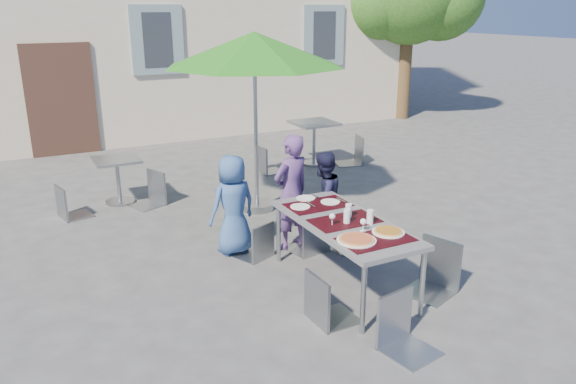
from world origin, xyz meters
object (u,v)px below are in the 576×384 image
dining_table (344,226)px  chair_0 (257,220)px  chair_3 (327,269)px  bg_chair_r_0 (150,169)px  child_1 (291,192)px  child_2 (323,199)px  patio_umbrella (254,51)px  bg_chair_l_1 (266,143)px  pizza_near_right (388,231)px  pizza_near_left (356,239)px  chair_5 (405,290)px  bg_chair_r_1 (354,133)px  chair_2 (350,213)px  bg_chair_l_0 (66,183)px  chair_1 (311,208)px  chair_4 (438,236)px  cafe_table_0 (118,174)px  child_0 (233,205)px  cafe_table_1 (314,134)px

dining_table → chair_0: size_ratio=2.18×
chair_3 → bg_chair_r_0: bg_chair_r_0 is taller
child_1 → child_2: 0.43m
patio_umbrella → bg_chair_l_1: 2.60m
dining_table → pizza_near_right: (0.20, -0.48, 0.07)m
pizza_near_left → chair_5: bearing=-87.5°
pizza_near_right → chair_0: bearing=115.3°
bg_chair_r_1 → chair_2: bearing=-124.4°
bg_chair_l_0 → child_2: bearing=-41.4°
pizza_near_right → chair_3: bearing=-175.4°
bg_chair_r_1 → bg_chair_r_0: bearing=-172.4°
chair_1 → chair_4: chair_4 is taller
bg_chair_l_0 → bg_chair_r_1: (5.20, 0.57, 0.08)m
pizza_near_right → chair_0: chair_0 is taller
dining_table → cafe_table_0: bearing=112.4°
child_2 → chair_0: child_2 is taller
child_0 → chair_5: 2.62m
cafe_table_0 → bg_chair_l_0: bg_chair_l_0 is taller
child_0 → chair_1: size_ratio=1.25×
child_1 → bg_chair_r_0: (-1.15, 2.37, -0.15)m
bg_chair_l_1 → chair_1: bearing=-106.2°
chair_2 → cafe_table_1: (1.58, 3.63, 0.10)m
chair_1 → chair_5: size_ratio=1.02×
chair_2 → bg_chair_r_1: (2.28, 3.33, 0.11)m
chair_0 → bg_chair_r_0: size_ratio=0.88×
cafe_table_0 → chair_5: bearing=-74.2°
chair_5 → cafe_table_1: (2.30, 5.60, 0.03)m
patio_umbrella → dining_table: bearing=-93.8°
chair_0 → bg_chair_l_0: bg_chair_l_0 is taller
pizza_near_left → pizza_near_right: 0.39m
child_1 → bg_chair_l_0: bearing=-59.4°
chair_4 → bg_chair_r_1: size_ratio=1.01×
child_1 → bg_chair_l_1: bearing=-124.3°
chair_5 → child_1: bearing=86.4°
chair_2 → bg_chair_l_0: bearing=136.6°
pizza_near_left → bg_chair_r_0: size_ratio=0.39×
child_0 → patio_umbrella: bearing=-134.4°
patio_umbrella → bg_chair_l_1: bearing=60.8°
cafe_table_0 → bg_chair_r_1: bg_chair_r_1 is taller
dining_table → bg_chair_r_0: (-1.16, 3.55, -0.13)m
child_1 → bg_chair_r_0: bearing=-78.6°
dining_table → bg_chair_l_1: 4.45m
chair_4 → bg_chair_l_0: 5.13m
chair_3 → bg_chair_l_1: chair_3 is taller
bg_chair_l_0 → bg_chair_r_1: bearing=6.2°
chair_2 → bg_chair_l_0: (-2.92, 2.76, 0.04)m
child_1 → chair_3: 1.81m
bg_chair_l_1 → child_2: bearing=-102.7°
chair_1 → cafe_table_0: chair_1 is taller
dining_table → child_2: 1.18m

